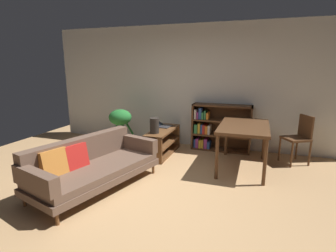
# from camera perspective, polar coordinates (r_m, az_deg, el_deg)

# --- Properties ---
(ground_plane) EXTENTS (8.16, 8.16, 0.00)m
(ground_plane) POSITION_cam_1_polar(r_m,az_deg,el_deg) (3.88, -5.31, -14.98)
(ground_plane) COLOR tan
(back_wall_panel) EXTENTS (6.80, 0.10, 2.70)m
(back_wall_panel) POSITION_cam_1_polar(r_m,az_deg,el_deg) (6.00, 5.14, 8.51)
(back_wall_panel) COLOR silver
(back_wall_panel) RESTS_ON ground_plane
(fabric_couch) EXTENTS (1.36, 2.14, 0.74)m
(fabric_couch) POSITION_cam_1_polar(r_m,az_deg,el_deg) (4.17, -16.39, -8.00)
(fabric_couch) COLOR brown
(fabric_couch) RESTS_ON ground_plane
(media_console) EXTENTS (0.39, 1.18, 0.53)m
(media_console) POSITION_cam_1_polar(r_m,az_deg,el_deg) (5.48, -1.17, -3.47)
(media_console) COLOR brown
(media_console) RESTS_ON ground_plane
(open_laptop) EXTENTS (0.45, 0.35, 0.11)m
(open_laptop) POSITION_cam_1_polar(r_m,az_deg,el_deg) (5.68, -1.29, 0.18)
(open_laptop) COLOR #333338
(open_laptop) RESTS_ON media_console
(desk_speaker) EXTENTS (0.18, 0.18, 0.30)m
(desk_speaker) POSITION_cam_1_polar(r_m,az_deg,el_deg) (5.10, -2.97, 0.09)
(desk_speaker) COLOR #2D2823
(desk_speaker) RESTS_ON media_console
(potted_floor_plant) EXTENTS (0.50, 0.57, 0.87)m
(potted_floor_plant) POSITION_cam_1_polar(r_m,az_deg,el_deg) (5.98, -10.31, 0.80)
(potted_floor_plant) COLOR #333338
(potted_floor_plant) RESTS_ON ground_plane
(dining_table) EXTENTS (0.83, 1.36, 0.80)m
(dining_table) POSITION_cam_1_polar(r_m,az_deg,el_deg) (4.81, 16.19, -0.74)
(dining_table) COLOR #56351E
(dining_table) RESTS_ON ground_plane
(dining_chair_near) EXTENTS (0.56, 0.55, 0.92)m
(dining_chair_near) POSITION_cam_1_polar(r_m,az_deg,el_deg) (5.48, 26.63, -2.01)
(dining_chair_near) COLOR #56351E
(dining_chair_near) RESTS_ON ground_plane
(bookshelf) EXTENTS (1.25, 0.34, 1.01)m
(bookshelf) POSITION_cam_1_polar(r_m,az_deg,el_deg) (5.83, 10.59, -0.42)
(bookshelf) COLOR #56351E
(bookshelf) RESTS_ON ground_plane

